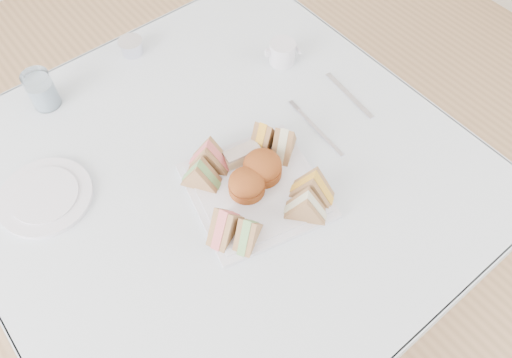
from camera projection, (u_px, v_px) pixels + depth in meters
floor at (233, 292)px, 1.71m from camera, size 4.00×4.00×0.00m
table at (228, 245)px, 1.40m from camera, size 0.90×0.90×0.74m
tablecloth at (220, 170)px, 1.09m from camera, size 1.02×1.02×0.01m
serving_plate at (256, 191)px, 1.05m from camera, size 0.32×0.32×0.01m
sandwich_fl_a at (225, 221)px, 0.96m from camera, size 0.10×0.07×0.08m
sandwich_fl_b at (248, 230)px, 0.95m from camera, size 0.09×0.07×0.07m
sandwich_fr_a at (313, 185)px, 1.00m from camera, size 0.08×0.10×0.08m
sandwich_fr_b at (306, 204)px, 0.98m from camera, size 0.09×0.09×0.08m
sandwich_bl_a at (200, 173)px, 1.02m from camera, size 0.08×0.09×0.07m
sandwich_bl_b at (209, 155)px, 1.04m from camera, size 0.09×0.10×0.08m
sandwich_br_a at (284, 140)px, 1.07m from camera, size 0.09×0.08×0.08m
sandwich_br_b at (263, 135)px, 1.08m from camera, size 0.09×0.07×0.08m
scone_left at (247, 184)px, 1.02m from camera, size 0.09×0.09×0.05m
scone_right at (262, 167)px, 1.04m from camera, size 0.10×0.10×0.06m
pastry_slice at (242, 155)px, 1.07m from camera, size 0.08×0.04×0.04m
side_plate at (45, 197)px, 1.04m from camera, size 0.25×0.25×0.01m
water_glass at (41, 90)px, 1.15m from camera, size 0.07×0.07×0.09m
tea_strainer at (132, 47)px, 1.27m from camera, size 0.07×0.07×0.03m
knife at (349, 95)px, 1.20m from camera, size 0.03×0.17×0.00m
fork at (320, 132)px, 1.14m from camera, size 0.02×0.16×0.00m
creamer_jug at (282, 53)px, 1.25m from camera, size 0.08×0.08×0.06m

